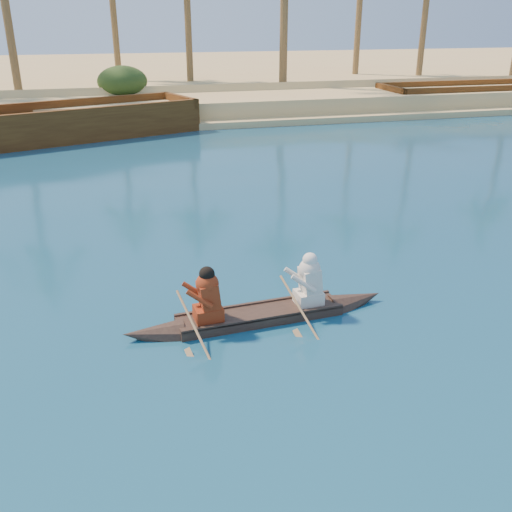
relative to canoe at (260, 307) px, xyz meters
name	(u,v)px	position (x,y,z in m)	size (l,w,h in m)	color
sandy_embankment	(34,81)	(-8.00, 46.25, 0.23)	(150.00, 51.00, 1.50)	tan
shrub_cluster	(12,94)	(-8.00, 30.87, 0.90)	(100.00, 6.00, 2.40)	#233814
canoe	(260,307)	(0.00, 0.00, 0.00)	(5.64, 1.07, 1.54)	#3F2E22
barge_mid	(80,123)	(-3.72, 21.37, 0.40)	(12.57, 7.57, 1.99)	brown
barge_right	(465,98)	(21.55, 24.93, 0.38)	(11.66, 3.90, 1.94)	brown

